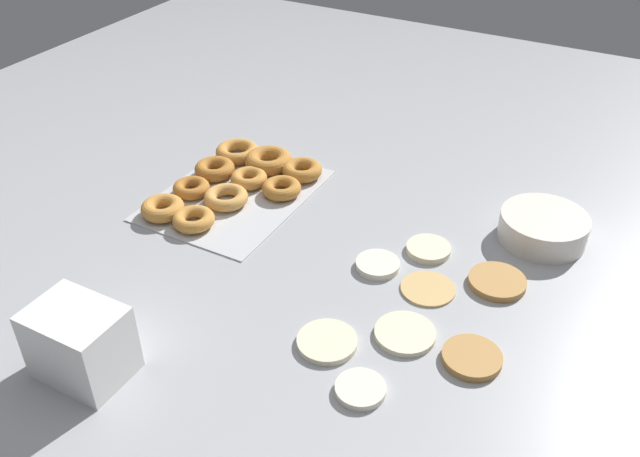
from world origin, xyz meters
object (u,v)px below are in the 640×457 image
at_px(pancake_4, 375,264).
at_px(donut_tray, 237,182).
at_px(pancake_1, 497,282).
at_px(batter_bowl, 543,228).
at_px(pancake_6, 405,334).
at_px(pancake_7, 472,358).
at_px(pancake_0, 360,389).
at_px(container_stack, 80,343).
at_px(pancake_5, 428,249).
at_px(pancake_2, 327,342).
at_px(pancake_3, 428,288).

height_order(pancake_4, donut_tray, donut_tray).
relative_size(pancake_1, batter_bowl, 0.61).
height_order(pancake_1, pancake_4, same).
bearing_deg(donut_tray, pancake_4, 74.23).
relative_size(pancake_4, pancake_6, 0.81).
bearing_deg(pancake_7, batter_bowl, 177.58).
bearing_deg(batter_bowl, pancake_0, -15.21).
bearing_deg(pancake_4, container_stack, -32.13).
relative_size(pancake_6, pancake_7, 1.07).
relative_size(pancake_7, donut_tray, 0.25).
distance_m(pancake_1, pancake_5, 0.16).
bearing_deg(pancake_0, container_stack, -67.20).
distance_m(pancake_1, donut_tray, 0.64).
xyz_separation_m(pancake_2, donut_tray, (-0.35, -0.43, 0.01)).
bearing_deg(pancake_4, donut_tray, -105.77).
bearing_deg(pancake_5, pancake_1, 76.77).
bearing_deg(donut_tray, pancake_5, 87.86).
relative_size(pancake_3, pancake_4, 1.20).
bearing_deg(pancake_1, pancake_4, -74.92).
distance_m(pancake_0, pancake_5, 0.40).
bearing_deg(pancake_0, pancake_3, 179.37).
relative_size(pancake_0, pancake_7, 0.81).
bearing_deg(pancake_7, pancake_3, -136.47).
relative_size(pancake_0, batter_bowl, 0.46).
bearing_deg(pancake_3, pancake_1, 125.02).
height_order(pancake_0, pancake_6, pancake_0).
bearing_deg(pancake_3, pancake_6, 4.19).
xyz_separation_m(pancake_4, batter_bowl, (-0.25, 0.27, 0.02)).
height_order(pancake_6, donut_tray, donut_tray).
bearing_deg(pancake_2, pancake_4, -175.83).
relative_size(pancake_1, pancake_3, 1.05).
bearing_deg(container_stack, pancake_2, 127.39).
relative_size(pancake_2, pancake_3, 1.01).
relative_size(pancake_0, container_stack, 0.56).
xyz_separation_m(pancake_5, pancake_6, (0.25, 0.05, -0.00)).
height_order(pancake_0, batter_bowl, batter_bowl).
xyz_separation_m(pancake_6, container_stack, (0.33, -0.43, 0.06)).
distance_m(pancake_3, donut_tray, 0.54).
xyz_separation_m(pancake_5, pancake_7, (0.25, 0.17, 0.00)).
distance_m(pancake_4, pancake_6, 0.20).
xyz_separation_m(pancake_2, pancake_6, (-0.08, 0.11, -0.00)).
height_order(pancake_2, pancake_3, pancake_2).
xyz_separation_m(pancake_4, pancake_7, (0.15, 0.25, -0.00)).
distance_m(pancake_3, pancake_4, 0.12).
xyz_separation_m(pancake_2, pancake_7, (-0.08, 0.23, 0.00)).
distance_m(pancake_2, pancake_7, 0.25).
bearing_deg(pancake_0, pancake_4, -159.49).
bearing_deg(batter_bowl, pancake_5, -50.97).
bearing_deg(pancake_0, pancake_2, -125.39).
bearing_deg(batter_bowl, pancake_2, -26.94).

